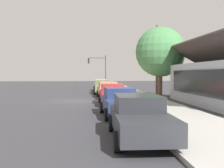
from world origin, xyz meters
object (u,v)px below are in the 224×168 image
object	(u,v)px
car_silver	(101,85)
utility_pole_wooden	(157,59)
car_coral	(108,90)
car_navy	(120,102)
car_olive	(102,87)
shade_tree	(160,52)
traffic_light_main	(99,66)
fire_hydrant_red	(147,108)
car_cherry	(113,94)
car_charcoal	(139,117)

from	to	relation	value
car_silver	utility_pole_wooden	distance (m)	11.16
car_coral	car_navy	size ratio (longest dim) A/B	1.11
car_olive	shade_tree	xyz separation A→B (m)	(4.72, 5.74, 3.80)
car_coral	traffic_light_main	bearing A→B (deg)	179.70
car_silver	shade_tree	distance (m)	12.03
car_coral	fire_hydrant_red	xyz separation A→B (m)	(11.45, 1.31, -0.32)
car_navy	traffic_light_main	world-z (taller)	traffic_light_main
car_silver	car_cherry	distance (m)	16.28
car_coral	car_cherry	bearing A→B (deg)	-2.22
car_coral	car_navy	distance (m)	10.99
fire_hydrant_red	car_cherry	bearing A→B (deg)	-167.06
car_silver	traffic_light_main	size ratio (longest dim) A/B	0.90
car_silver	utility_pole_wooden	bearing A→B (deg)	31.19
utility_pole_wooden	fire_hydrant_red	world-z (taller)	utility_pole_wooden
car_coral	utility_pole_wooden	distance (m)	6.35
shade_tree	utility_pole_wooden	world-z (taller)	utility_pole_wooden
traffic_light_main	utility_pole_wooden	world-z (taller)	utility_pole_wooden
car_olive	utility_pole_wooden	distance (m)	7.53
shade_tree	fire_hydrant_red	size ratio (longest dim) A/B	10.13
traffic_light_main	car_cherry	bearing A→B (deg)	0.85
car_cherry	car_charcoal	distance (m)	10.65
fire_hydrant_red	car_coral	bearing A→B (deg)	-173.47
car_navy	shade_tree	distance (m)	13.67
traffic_light_main	car_silver	bearing A→B (deg)	2.05
utility_pole_wooden	car_silver	bearing A→B (deg)	-148.97
car_cherry	fire_hydrant_red	distance (m)	6.10
utility_pole_wooden	traffic_light_main	bearing A→B (deg)	-156.43
car_cherry	car_navy	distance (m)	5.47
car_silver	fire_hydrant_red	size ratio (longest dim) A/B	6.56
car_olive	car_navy	world-z (taller)	same
car_coral	traffic_light_main	world-z (taller)	traffic_light_main
car_charcoal	utility_pole_wooden	distance (m)	18.80
car_navy	shade_tree	world-z (taller)	shade_tree
car_cherry	car_navy	size ratio (longest dim) A/B	1.01
shade_tree	car_cherry	bearing A→B (deg)	-40.94
car_silver	car_cherry	xyz separation A→B (m)	(16.28, 0.16, 0.00)
car_silver	car_coral	bearing A→B (deg)	1.29
shade_tree	utility_pole_wooden	xyz separation A→B (m)	(-0.71, -0.18, -0.69)
utility_pole_wooden	car_coral	bearing A→B (deg)	-73.45
car_silver	car_charcoal	bearing A→B (deg)	0.47
car_cherry	car_olive	bearing A→B (deg)	-179.01
car_silver	shade_tree	world-z (taller)	shade_tree
car_silver	shade_tree	xyz separation A→B (m)	(9.89, 5.70, 3.80)
car_coral	car_charcoal	world-z (taller)	same
car_navy	fire_hydrant_red	bearing A→B (deg)	70.33
car_coral	utility_pole_wooden	bearing A→B (deg)	104.88
car_navy	fire_hydrant_red	size ratio (longest dim) A/B	6.30
car_navy	utility_pole_wooden	distance (m)	14.05
car_olive	car_coral	bearing A→B (deg)	3.39
car_coral	car_navy	bearing A→B (deg)	-2.46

